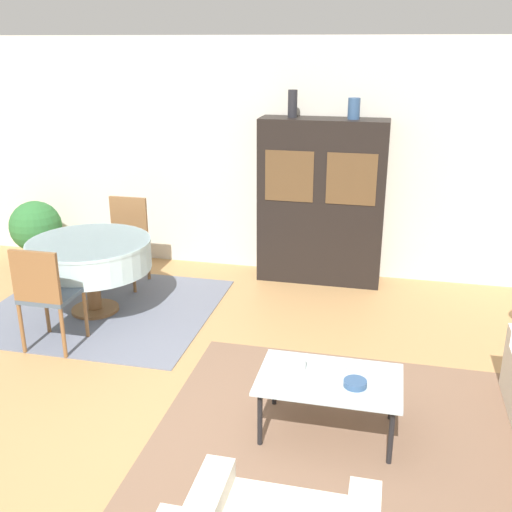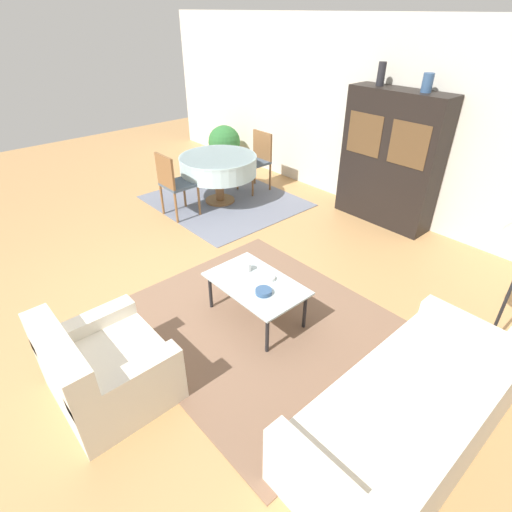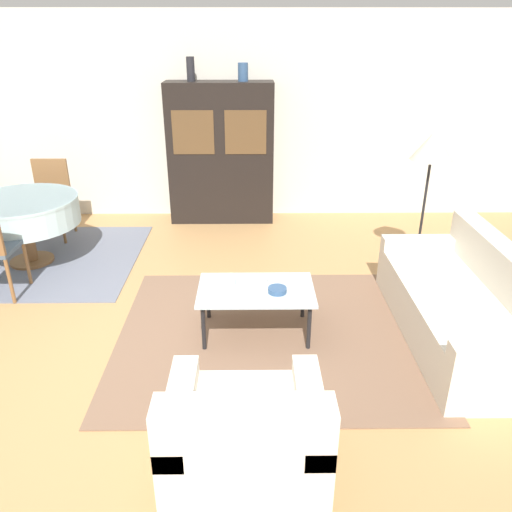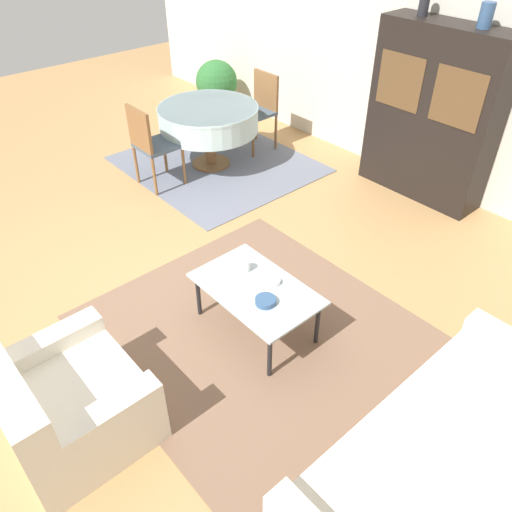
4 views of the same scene
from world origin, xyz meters
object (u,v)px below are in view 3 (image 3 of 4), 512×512
(coffee_table, at_px, (256,293))
(bowl, at_px, (277,290))
(cup, at_px, (231,280))
(couch, at_px, (465,307))
(dining_chair_far, at_px, (50,193))
(display_cabinet, at_px, (221,154))
(floor_lamp, at_px, (432,152))
(vase_tall, at_px, (191,69))
(armchair, at_px, (245,438))
(dining_table, at_px, (22,212))
(bowl_small, at_px, (261,280))
(vase_short, at_px, (243,72))

(coffee_table, relative_size, bowl, 6.29)
(cup, bearing_deg, couch, -4.06)
(dining_chair_far, distance_m, bowl, 3.64)
(dining_chair_far, bearing_deg, display_cabinet, -164.48)
(coffee_table, xyz_separation_m, floor_lamp, (1.80, 1.26, 0.93))
(dining_chair_far, bearing_deg, vase_tall, -161.60)
(couch, relative_size, vase_tall, 6.99)
(bowl, height_order, vase_tall, vase_tall)
(couch, distance_m, display_cabinet, 3.78)
(cup, height_order, bowl, cup)
(armchair, bearing_deg, display_cabinet, 94.62)
(dining_table, relative_size, bowl_small, 11.03)
(coffee_table, distance_m, dining_table, 2.98)
(couch, distance_m, dining_table, 4.65)
(coffee_table, height_order, dining_chair_far, dining_chair_far)
(floor_lamp, xyz_separation_m, vase_short, (-1.93, 1.65, 0.64))
(dining_chair_far, height_order, vase_tall, vase_tall)
(display_cabinet, relative_size, vase_tall, 6.34)
(coffee_table, relative_size, dining_table, 0.81)
(dining_table, bearing_deg, vase_tall, 38.57)
(armchair, xyz_separation_m, vase_tall, (-0.71, 4.47, 1.71))
(armchair, relative_size, dining_table, 0.76)
(bowl_small, bearing_deg, armchair, -94.36)
(dining_chair_far, bearing_deg, vase_short, -166.34)
(coffee_table, distance_m, bowl_small, 0.16)
(armchair, distance_m, dining_chair_far, 4.62)
(dining_chair_far, relative_size, bowl, 6.15)
(armchair, distance_m, floor_lamp, 3.54)
(armchair, relative_size, dining_chair_far, 0.95)
(armchair, height_order, display_cabinet, display_cabinet)
(couch, xyz_separation_m, display_cabinet, (-2.24, 2.98, 0.64))
(couch, bearing_deg, cup, 85.94)
(armchair, distance_m, bowl_small, 1.70)
(bowl, bearing_deg, display_cabinet, 101.76)
(armchair, xyz_separation_m, vase_short, (-0.05, 4.47, 1.67))
(coffee_table, xyz_separation_m, vase_tall, (-0.79, 2.91, 1.60))
(dining_table, bearing_deg, bowl, -29.44)
(armchair, distance_m, display_cabinet, 4.53)
(bowl_small, bearing_deg, display_cabinet, 100.02)
(coffee_table, relative_size, bowl_small, 8.99)
(dining_chair_far, relative_size, cup, 9.98)
(vase_tall, bearing_deg, display_cabinet, -0.15)
(armchair, height_order, dining_chair_far, dining_chair_far)
(bowl, height_order, bowl_small, bowl)
(display_cabinet, height_order, bowl, display_cabinet)
(cup, distance_m, vase_short, 3.20)
(floor_lamp, height_order, bowl, floor_lamp)
(coffee_table, xyz_separation_m, bowl, (0.18, -0.06, 0.06))
(couch, bearing_deg, floor_lamp, -0.01)
(dining_table, bearing_deg, cup, -31.02)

